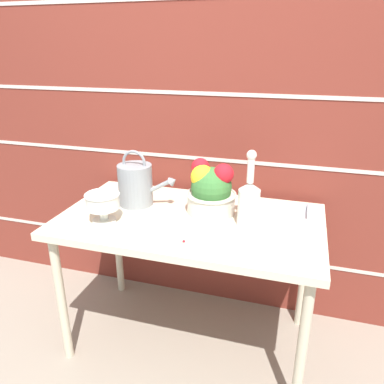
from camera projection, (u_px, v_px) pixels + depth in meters
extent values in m
plane|color=gray|center=(190.00, 338.00, 2.08)|extent=(12.00, 12.00, 0.00)
cube|color=maroon|center=(213.00, 126.00, 2.08)|extent=(3.60, 0.08, 2.20)
cube|color=beige|center=(209.00, 249.00, 2.32)|extent=(3.53, 0.00, 0.02)
cube|color=beige|center=(211.00, 159.00, 2.11)|extent=(3.53, 0.00, 0.02)
cube|color=beige|center=(212.00, 94.00, 1.98)|extent=(3.53, 0.00, 0.02)
cube|color=beige|center=(190.00, 221.00, 1.82)|extent=(1.26, 0.72, 0.04)
cylinder|color=beige|center=(61.00, 300.00, 1.84)|extent=(0.04, 0.04, 0.70)
cylinder|color=beige|center=(302.00, 350.00, 1.53)|extent=(0.04, 0.04, 0.70)
cylinder|color=beige|center=(118.00, 242.00, 2.37)|extent=(0.04, 0.04, 0.70)
cylinder|color=beige|center=(304.00, 271.00, 2.07)|extent=(0.04, 0.04, 0.70)
cylinder|color=gray|center=(135.00, 185.00, 1.93)|extent=(0.18, 0.18, 0.21)
cylinder|color=gray|center=(161.00, 186.00, 1.89)|extent=(0.14, 0.02, 0.09)
cone|color=gray|center=(173.00, 181.00, 1.86)|extent=(0.05, 0.05, 0.06)
torus|color=gray|center=(134.00, 162.00, 1.89)|extent=(0.13, 0.01, 0.13)
cylinder|color=silver|center=(104.00, 220.00, 1.77)|extent=(0.11, 0.11, 0.01)
cylinder|color=silver|center=(104.00, 214.00, 1.76)|extent=(0.04, 0.04, 0.06)
sphere|color=silver|center=(104.00, 213.00, 1.76)|extent=(0.05, 0.05, 0.05)
cylinder|color=silver|center=(103.00, 201.00, 1.73)|extent=(0.15, 0.15, 0.07)
torus|color=silver|center=(102.00, 195.00, 1.72)|extent=(0.16, 0.16, 0.01)
cylinder|color=beige|center=(211.00, 203.00, 1.85)|extent=(0.24, 0.24, 0.10)
torus|color=beige|center=(211.00, 194.00, 1.84)|extent=(0.25, 0.25, 0.01)
sphere|color=#387033|center=(211.00, 187.00, 1.82)|extent=(0.20, 0.20, 0.20)
sphere|color=yellow|center=(203.00, 177.00, 1.80)|extent=(0.12, 0.12, 0.12)
sphere|color=red|center=(200.00, 167.00, 1.83)|extent=(0.09, 0.09, 0.09)
sphere|color=red|center=(223.00, 174.00, 1.77)|extent=(0.10, 0.10, 0.10)
cylinder|color=silver|center=(249.00, 207.00, 1.71)|extent=(0.10, 0.10, 0.18)
cone|color=silver|center=(250.00, 186.00, 1.67)|extent=(0.10, 0.10, 0.04)
cylinder|color=silver|center=(251.00, 170.00, 1.64)|extent=(0.03, 0.03, 0.11)
sphere|color=silver|center=(252.00, 155.00, 1.62)|extent=(0.05, 0.05, 0.05)
cube|color=#B7B7BC|center=(281.00, 215.00, 1.83)|extent=(0.25, 0.18, 0.01)
cube|color=#B7B7BC|center=(280.00, 220.00, 1.74)|extent=(0.25, 0.01, 0.04)
cube|color=#B7B7BC|center=(283.00, 205.00, 1.91)|extent=(0.25, 0.01, 0.04)
cube|color=#B7B7BC|center=(256.00, 209.00, 1.86)|extent=(0.01, 0.18, 0.04)
cube|color=#B7B7BC|center=(308.00, 215.00, 1.79)|extent=(0.01, 0.18, 0.04)
sphere|color=red|center=(184.00, 241.00, 1.58)|extent=(0.01, 0.01, 0.01)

